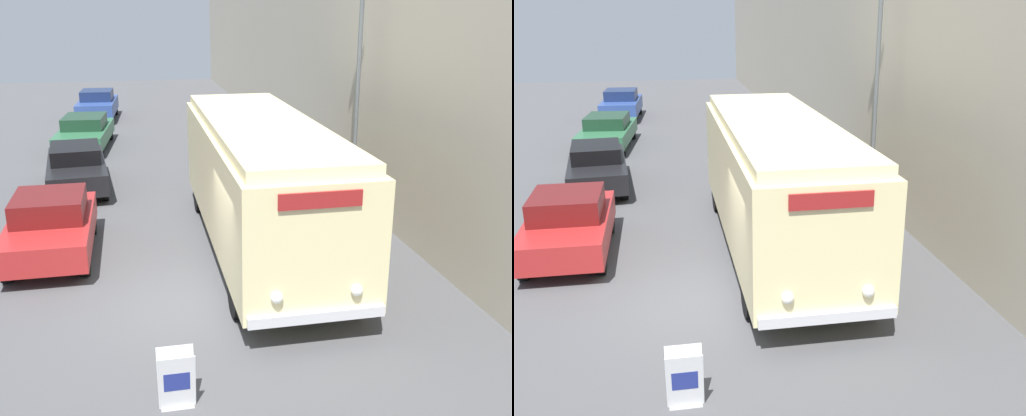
# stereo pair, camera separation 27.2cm
# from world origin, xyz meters

# --- Properties ---
(ground_plane) EXTENTS (80.00, 80.00, 0.00)m
(ground_plane) POSITION_xyz_m (0.00, 0.00, 0.00)
(ground_plane) COLOR #4C4C4F
(building_wall_right) EXTENTS (0.30, 60.00, 8.65)m
(building_wall_right) POSITION_xyz_m (5.72, 10.00, 4.32)
(building_wall_right) COLOR #B2A893
(building_wall_right) RESTS_ON ground_plane
(vintage_bus) EXTENTS (2.63, 9.48, 3.25)m
(vintage_bus) POSITION_xyz_m (1.87, 2.56, 1.84)
(vintage_bus) COLOR black
(vintage_bus) RESTS_ON ground_plane
(sign_board) EXTENTS (0.56, 0.36, 0.96)m
(sign_board) POSITION_xyz_m (-0.68, -3.31, 0.46)
(sign_board) COLOR gray
(sign_board) RESTS_ON ground_plane
(streetlamp) EXTENTS (0.36, 0.36, 7.42)m
(streetlamp) POSITION_xyz_m (4.95, 4.45, 4.71)
(streetlamp) COLOR #595E60
(streetlamp) RESTS_ON ground_plane
(parked_car_near) EXTENTS (1.94, 4.06, 1.52)m
(parked_car_near) POSITION_xyz_m (-3.17, 3.17, 0.77)
(parked_car_near) COLOR black
(parked_car_near) RESTS_ON ground_plane
(parked_car_mid) EXTENTS (2.22, 4.63, 1.46)m
(parked_car_mid) POSITION_xyz_m (-3.01, 8.89, 0.75)
(parked_car_mid) COLOR black
(parked_car_mid) RESTS_ON ground_plane
(parked_car_far) EXTENTS (2.36, 4.90, 1.38)m
(parked_car_far) POSITION_xyz_m (-3.13, 15.12, 0.71)
(parked_car_far) COLOR black
(parked_car_far) RESTS_ON ground_plane
(parked_car_distant) EXTENTS (2.13, 4.26, 1.54)m
(parked_car_distant) POSITION_xyz_m (-2.91, 22.18, 0.79)
(parked_car_distant) COLOR black
(parked_car_distant) RESTS_ON ground_plane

